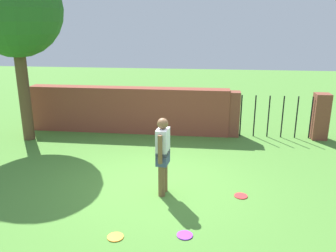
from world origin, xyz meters
name	(u,v)px	position (x,y,z in m)	size (l,w,h in m)	color
ground_plane	(158,185)	(0.00, 0.00, 0.00)	(40.00, 40.00, 0.00)	#4C8433
brick_wall	(129,110)	(-1.50, 3.72, 0.73)	(6.35, 0.50, 1.45)	brown
tree	(14,10)	(-4.36, 2.63, 3.74)	(2.66, 2.66, 5.11)	brown
person	(163,153)	(0.17, -0.37, 0.90)	(0.26, 0.54, 1.62)	brown
fence_gate	(276,115)	(3.09, 3.72, 0.70)	(3.06, 0.44, 1.40)	brown
frisbee_red	(241,196)	(1.76, -0.32, 0.01)	(0.27, 0.27, 0.02)	red
frisbee_orange	(115,237)	(-0.41, -2.00, 0.01)	(0.27, 0.27, 0.02)	orange
frisbee_purple	(185,235)	(0.73, -1.81, 0.01)	(0.27, 0.27, 0.02)	purple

